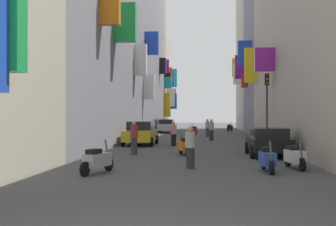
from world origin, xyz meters
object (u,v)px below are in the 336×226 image
at_px(scooter_orange, 184,146).
at_px(pedestrian_mid_street, 207,128).
at_px(scooter_red, 194,130).
at_px(pedestrian_crossing, 190,147).
at_px(pedestrian_near_left, 174,134).
at_px(scooter_black, 230,128).
at_px(parked_car_black, 268,141).
at_px(pedestrian_near_right, 211,130).
at_px(scooter_white, 295,157).
at_px(scooter_silver, 97,160).
at_px(pedestrian_far_away, 134,138).
at_px(traffic_light_near_corner, 267,97).
at_px(parked_car_yellow, 141,133).
at_px(parked_car_silver, 167,126).
at_px(scooter_blue, 267,159).

distance_m(scooter_orange, pedestrian_mid_street, 17.66).
bearing_deg(scooter_red, pedestrian_mid_street, -66.60).
height_order(pedestrian_crossing, pedestrian_near_left, pedestrian_near_left).
relative_size(scooter_orange, scooter_black, 0.96).
bearing_deg(pedestrian_mid_street, parked_car_black, -80.50).
bearing_deg(pedestrian_crossing, pedestrian_near_right, 86.93).
distance_m(scooter_orange, scooter_white, 6.72).
relative_size(scooter_silver, pedestrian_far_away, 1.13).
relative_size(scooter_black, traffic_light_near_corner, 0.41).
relative_size(scooter_orange, scooter_white, 0.96).
bearing_deg(parked_car_yellow, scooter_orange, -64.51).
bearing_deg(scooter_white, traffic_light_near_corner, 86.95).
bearing_deg(traffic_light_near_corner, pedestrian_mid_street, 110.22).
bearing_deg(pedestrian_near_left, pedestrian_mid_street, 79.57).
relative_size(parked_car_silver, pedestrian_near_left, 2.51).
relative_size(parked_car_silver, scooter_white, 2.09).
relative_size(pedestrian_crossing, pedestrian_near_left, 1.00).
bearing_deg(pedestrian_crossing, pedestrian_near_left, 97.79).
relative_size(pedestrian_crossing, pedestrian_mid_street, 0.97).
bearing_deg(scooter_black, pedestrian_near_right, -97.37).
bearing_deg(parked_car_silver, pedestrian_crossing, -82.84).
distance_m(pedestrian_far_away, traffic_light_near_corner, 10.63).
bearing_deg(pedestrian_near_left, pedestrian_near_right, 68.00).
distance_m(scooter_red, pedestrian_mid_street, 3.43).
bearing_deg(scooter_silver, scooter_orange, 69.75).
relative_size(scooter_white, pedestrian_crossing, 1.20).
relative_size(scooter_orange, pedestrian_crossing, 1.16).
xyz_separation_m(pedestrian_crossing, pedestrian_far_away, (-3.04, 5.18, 0.07)).
bearing_deg(scooter_black, scooter_orange, -97.18).
relative_size(parked_car_yellow, pedestrian_crossing, 2.66).
height_order(parked_car_black, scooter_black, parked_car_black).
bearing_deg(scooter_blue, scooter_orange, 118.53).
relative_size(scooter_black, pedestrian_far_away, 1.12).
relative_size(scooter_silver, pedestrian_near_right, 1.16).
distance_m(parked_car_black, scooter_white, 4.99).
bearing_deg(scooter_silver, pedestrian_near_left, 83.08).
relative_size(scooter_red, scooter_silver, 0.97).
relative_size(parked_car_black, scooter_red, 2.21).
bearing_deg(scooter_silver, parked_car_black, 45.67).
relative_size(scooter_white, pedestrian_far_away, 1.11).
height_order(pedestrian_crossing, pedestrian_far_away, pedestrian_far_away).
height_order(scooter_silver, scooter_blue, same).
bearing_deg(parked_car_silver, pedestrian_near_right, -70.87).
relative_size(scooter_black, scooter_blue, 1.02).
distance_m(parked_car_yellow, pedestrian_crossing, 12.62).
bearing_deg(scooter_orange, parked_car_silver, 97.43).
relative_size(pedestrian_crossing, pedestrian_near_right, 0.95).
relative_size(scooter_orange, pedestrian_near_right, 1.10).
distance_m(parked_car_black, pedestrian_crossing, 6.23).
relative_size(pedestrian_near_left, pedestrian_mid_street, 0.98).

